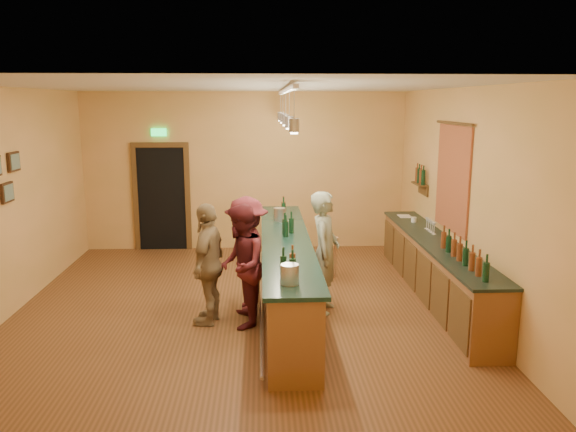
{
  "coord_description": "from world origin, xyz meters",
  "views": [
    {
      "loc": [
        0.33,
        -7.91,
        2.99
      ],
      "look_at": [
        0.72,
        0.2,
        1.34
      ],
      "focal_mm": 35.0,
      "sensor_mm": 36.0,
      "label": 1
    }
  ],
  "objects_px": {
    "back_counter": "(435,269)",
    "bar_stool": "(328,245)",
    "bartender": "(325,252)",
    "customer_b": "(209,264)",
    "customer_a": "(241,266)",
    "tasting_bar": "(286,267)",
    "customer_c": "(247,254)"
  },
  "relations": [
    {
      "from": "customer_b",
      "to": "customer_c",
      "type": "height_order",
      "value": "customer_b"
    },
    {
      "from": "customer_b",
      "to": "customer_a",
      "type": "bearing_deg",
      "value": 88.18
    },
    {
      "from": "back_counter",
      "to": "customer_c",
      "type": "relative_size",
      "value": 2.72
    },
    {
      "from": "back_counter",
      "to": "bar_stool",
      "type": "xyz_separation_m",
      "value": [
        -1.51,
        1.19,
        0.09
      ]
    },
    {
      "from": "back_counter",
      "to": "bar_stool",
      "type": "bearing_deg",
      "value": 141.73
    },
    {
      "from": "bar_stool",
      "to": "bartender",
      "type": "bearing_deg",
      "value": -98.62
    },
    {
      "from": "bartender",
      "to": "customer_b",
      "type": "relative_size",
      "value": 1.05
    },
    {
      "from": "customer_b",
      "to": "customer_c",
      "type": "distance_m",
      "value": 0.7
    },
    {
      "from": "back_counter",
      "to": "customer_a",
      "type": "height_order",
      "value": "customer_a"
    },
    {
      "from": "back_counter",
      "to": "bartender",
      "type": "bearing_deg",
      "value": -168.18
    },
    {
      "from": "customer_b",
      "to": "bar_stool",
      "type": "bearing_deg",
      "value": 149.44
    },
    {
      "from": "back_counter",
      "to": "bar_stool",
      "type": "height_order",
      "value": "back_counter"
    },
    {
      "from": "customer_a",
      "to": "bar_stool",
      "type": "height_order",
      "value": "customer_a"
    },
    {
      "from": "tasting_bar",
      "to": "customer_b",
      "type": "distance_m",
      "value": 1.22
    },
    {
      "from": "back_counter",
      "to": "tasting_bar",
      "type": "xyz_separation_m",
      "value": [
        -2.29,
        -0.18,
        0.12
      ]
    },
    {
      "from": "bartender",
      "to": "bar_stool",
      "type": "bearing_deg",
      "value": 6.0
    },
    {
      "from": "tasting_bar",
      "to": "bartender",
      "type": "relative_size",
      "value": 2.9
    },
    {
      "from": "customer_c",
      "to": "bar_stool",
      "type": "relative_size",
      "value": 2.32
    },
    {
      "from": "customer_b",
      "to": "bar_stool",
      "type": "relative_size",
      "value": 2.32
    },
    {
      "from": "back_counter",
      "to": "customer_a",
      "type": "bearing_deg",
      "value": -163.89
    },
    {
      "from": "tasting_bar",
      "to": "customer_a",
      "type": "height_order",
      "value": "customer_a"
    },
    {
      "from": "bartender",
      "to": "customer_b",
      "type": "distance_m",
      "value": 1.66
    },
    {
      "from": "back_counter",
      "to": "tasting_bar",
      "type": "relative_size",
      "value": 0.89
    },
    {
      "from": "customer_a",
      "to": "customer_b",
      "type": "bearing_deg",
      "value": -105.69
    },
    {
      "from": "tasting_bar",
      "to": "bar_stool",
      "type": "distance_m",
      "value": 1.58
    },
    {
      "from": "back_counter",
      "to": "tasting_bar",
      "type": "height_order",
      "value": "tasting_bar"
    },
    {
      "from": "tasting_bar",
      "to": "customer_c",
      "type": "bearing_deg",
      "value": -174.3
    },
    {
      "from": "bar_stool",
      "to": "back_counter",
      "type": "bearing_deg",
      "value": -38.27
    },
    {
      "from": "customer_a",
      "to": "customer_c",
      "type": "relative_size",
      "value": 1.0
    },
    {
      "from": "back_counter",
      "to": "customer_a",
      "type": "relative_size",
      "value": 2.73
    },
    {
      "from": "bar_stool",
      "to": "customer_b",
      "type": "bearing_deg",
      "value": -134.18
    },
    {
      "from": "customer_c",
      "to": "bartender",
      "type": "bearing_deg",
      "value": 81.63
    }
  ]
}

